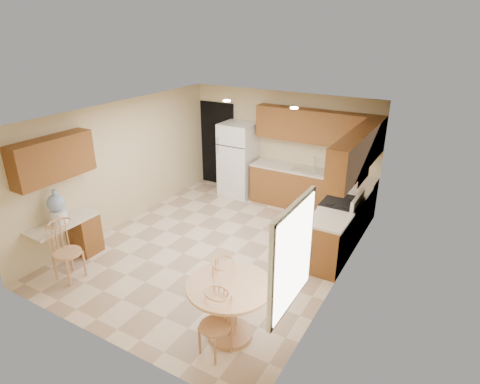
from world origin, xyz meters
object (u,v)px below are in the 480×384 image
Objects in this scene: chair_table_a at (223,289)px; chair_table_b at (211,323)px; refrigerator at (238,160)px; stove at (340,223)px; dining_table at (230,303)px; water_crock at (57,208)px; chair_desk at (61,248)px.

chair_table_a reaches higher than chair_table_b.
stove is at bearing -22.99° from refrigerator.
water_crock is at bearing 178.32° from dining_table.
chair_table_b is at bearing 85.13° from chair_desk.
refrigerator reaches higher than stove.
refrigerator is 3.15m from stove.
chair_table_b is at bearing -2.90° from chair_table_a.
refrigerator reaches higher than chair_table_a.
chair_desk is 0.73m from water_crock.
dining_table is (-0.52, -3.03, 0.07)m from stove.
dining_table is 1.12× the size of chair_desk.
stove reaches higher than chair_table_b.
chair_table_a is 1.05× the size of chair_table_b.
water_crock reaches higher than chair_table_a.
refrigerator is 4.63m from chair_table_a.
dining_table is 0.26m from chair_table_a.
stove is 1.16× the size of chair_table_a.
chair_desk is (-2.75, -0.43, 0.03)m from chair_table_a.
refrigerator is 4.28m from water_crock.
water_crock is at bearing -110.43° from chair_table_a.
chair_table_a is 1.56× the size of water_crock.
water_crock is at bearing -143.28° from stove.
stove is 1.80× the size of water_crock.
chair_table_a is at bearing -58.06° from chair_table_b.
dining_table is 0.44m from chair_table_b.
chair_table_b is 0.90× the size of chair_desk.
water_crock is (-0.45, 0.37, 0.44)m from chair_desk.
chair_table_a is at bearing -62.27° from refrigerator.
refrigerator is 5.25m from chair_table_b.
chair_table_a is 0.94× the size of chair_desk.
chair_table_a is (-0.73, -2.87, 0.10)m from stove.
refrigerator reaches higher than dining_table.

